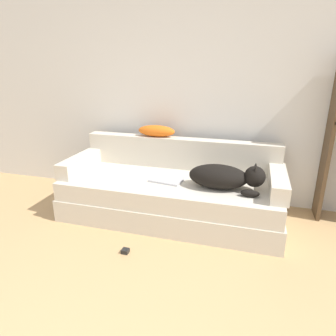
{
  "coord_description": "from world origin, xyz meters",
  "views": [
    {
      "loc": [
        0.58,
        -0.42,
        1.49
      ],
      "look_at": [
        -0.17,
        2.17,
        0.56
      ],
      "focal_mm": 32.0,
      "sensor_mm": 36.0,
      "label": 1
    }
  ],
  "objects": [
    {
      "name": "couch_arm_left",
      "position": [
        -1.18,
        2.26,
        0.49
      ],
      "size": [
        0.15,
        0.7,
        0.16
      ],
      "color": "beige",
      "rests_on": "couch"
    },
    {
      "name": "couch",
      "position": [
        -0.17,
        2.27,
        0.2
      ],
      "size": [
        2.17,
        0.89,
        0.41
      ],
      "color": "beige",
      "rests_on": "ground_plane"
    },
    {
      "name": "couch_arm_right",
      "position": [
        0.84,
        2.26,
        0.49
      ],
      "size": [
        0.15,
        0.7,
        0.16
      ],
      "color": "beige",
      "rests_on": "couch"
    },
    {
      "name": "throw_pillow",
      "position": [
        -0.44,
        2.66,
        0.8
      ],
      "size": [
        0.42,
        0.16,
        0.12
      ],
      "color": "orange",
      "rests_on": "couch_backrest"
    },
    {
      "name": "wall_back",
      "position": [
        0.0,
        2.88,
        1.35
      ],
      "size": [
        7.23,
        0.06,
        2.7
      ],
      "color": "silver",
      "rests_on": "ground_plane"
    },
    {
      "name": "power_adapter",
      "position": [
        -0.36,
        1.53,
        0.02
      ],
      "size": [
        0.06,
        0.06,
        0.03
      ],
      "color": "black",
      "rests_on": "ground_plane"
    },
    {
      "name": "dog",
      "position": [
        0.37,
        2.18,
        0.52
      ],
      "size": [
        0.69,
        0.31,
        0.26
      ],
      "color": "black",
      "rests_on": "couch"
    },
    {
      "name": "laptop",
      "position": [
        -0.2,
        2.21,
        0.42
      ],
      "size": [
        0.33,
        0.24,
        0.02
      ],
      "rotation": [
        0.0,
        0.0,
        -0.15
      ],
      "color": "#B7B7BC",
      "rests_on": "couch"
    },
    {
      "name": "couch_backrest",
      "position": [
        -0.17,
        2.65,
        0.57
      ],
      "size": [
        2.13,
        0.15,
        0.33
      ],
      "color": "beige",
      "rests_on": "couch"
    }
  ]
}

